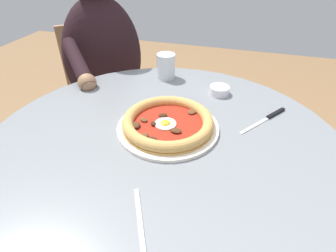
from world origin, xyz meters
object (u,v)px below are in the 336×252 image
(cafe_chair_diner, at_px, (103,87))
(fork_utensil, at_px, (140,225))
(ramekin_capers, at_px, (219,90))
(water_glass, at_px, (166,67))
(steak_knife, at_px, (270,117))
(diner_person, at_px, (109,95))
(pizza_on_plate, at_px, (168,123))
(dining_table, at_px, (164,170))

(cafe_chair_diner, bearing_deg, fork_utensil, 33.04)
(ramekin_capers, bearing_deg, cafe_chair_diner, -116.37)
(fork_utensil, bearing_deg, water_glass, -167.60)
(steak_knife, xyz_separation_m, diner_person, (-0.34, -0.76, -0.22))
(steak_knife, height_order, fork_utensil, steak_knife)
(cafe_chair_diner, bearing_deg, diner_person, 40.20)
(pizza_on_plate, bearing_deg, water_glass, -162.47)
(dining_table, xyz_separation_m, water_glass, (-0.40, -0.11, 0.16))
(water_glass, xyz_separation_m, steak_knife, (0.19, 0.40, -0.04))
(fork_utensil, xyz_separation_m, cafe_chair_diner, (-0.92, -0.60, -0.24))
(dining_table, relative_size, steak_knife, 5.66)
(water_glass, xyz_separation_m, ramekin_capers, (0.08, 0.22, -0.03))
(ramekin_capers, relative_size, cafe_chair_diner, 0.08)
(pizza_on_plate, relative_size, diner_person, 0.25)
(pizza_on_plate, bearing_deg, dining_table, 5.26)
(pizza_on_plate, distance_m, fork_utensil, 0.33)
(ramekin_capers, distance_m, cafe_chair_diner, 0.80)
(steak_knife, bearing_deg, pizza_on_plate, -63.21)
(dining_table, bearing_deg, fork_utensil, 7.26)
(dining_table, xyz_separation_m, steak_knife, (-0.21, 0.29, 0.12))
(pizza_on_plate, height_order, fork_utensil, pizza_on_plate)
(pizza_on_plate, bearing_deg, steak_knife, 116.79)
(fork_utensil, bearing_deg, pizza_on_plate, -173.10)
(pizza_on_plate, bearing_deg, cafe_chair_diner, -136.70)
(dining_table, relative_size, pizza_on_plate, 3.39)
(dining_table, height_order, cafe_chair_diner, cafe_chair_diner)
(cafe_chair_diner, bearing_deg, water_glass, 60.38)
(pizza_on_plate, xyz_separation_m, ramekin_capers, (-0.26, 0.12, -0.00))
(dining_table, height_order, diner_person, diner_person)
(fork_utensil, bearing_deg, diner_person, -148.02)
(pizza_on_plate, height_order, diner_person, diner_person)
(pizza_on_plate, distance_m, water_glass, 0.35)
(dining_table, distance_m, water_glass, 0.44)
(steak_knife, bearing_deg, dining_table, -54.19)
(pizza_on_plate, distance_m, cafe_chair_diner, 0.86)
(dining_table, height_order, ramekin_capers, ramekin_capers)
(dining_table, bearing_deg, steak_knife, 125.81)
(cafe_chair_diner, bearing_deg, ramekin_capers, 63.63)
(water_glass, bearing_deg, cafe_chair_diner, -119.62)
(steak_knife, distance_m, diner_person, 0.86)
(ramekin_capers, height_order, diner_person, diner_person)
(dining_table, relative_size, cafe_chair_diner, 1.21)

